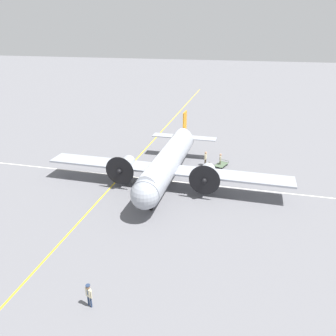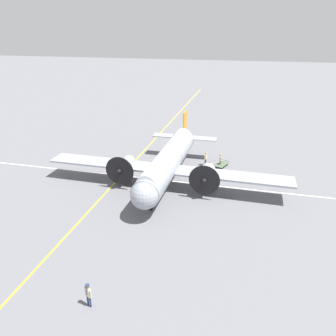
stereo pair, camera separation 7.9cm
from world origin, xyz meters
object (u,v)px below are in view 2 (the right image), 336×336
(airliner_main, at_px, (167,162))
(passenger_boarding, at_px, (206,157))
(crew_foreground, at_px, (88,293))
(suitcase_near_door, at_px, (209,164))
(baggage_cart, at_px, (221,165))
(ramp_agent, at_px, (220,159))

(airliner_main, height_order, passenger_boarding, airliner_main)
(crew_foreground, relative_size, suitcase_near_door, 3.40)
(crew_foreground, bearing_deg, airliner_main, -67.33)
(crew_foreground, relative_size, passenger_boarding, 0.91)
(baggage_cart, bearing_deg, airliner_main, -19.69)
(airliner_main, distance_m, passenger_boarding, 7.21)
(crew_foreground, distance_m, suitcase_near_door, 24.29)
(airliner_main, xyz_separation_m, baggage_cart, (-6.37, 5.30, -2.30))
(passenger_boarding, xyz_separation_m, baggage_cart, (-0.14, 1.97, -0.84))
(suitcase_near_door, distance_m, baggage_cart, 1.49)
(crew_foreground, bearing_deg, baggage_cart, -79.33)
(passenger_boarding, xyz_separation_m, ramp_agent, (-0.14, 1.80, -0.09))
(ramp_agent, height_order, baggage_cart, ramp_agent)
(crew_foreground, bearing_deg, suitcase_near_door, -75.99)
(suitcase_near_door, bearing_deg, airliner_main, -31.50)
(ramp_agent, bearing_deg, passenger_boarding, -97.72)
(baggage_cart, bearing_deg, ramp_agent, -69.32)
(passenger_boarding, height_order, ramp_agent, passenger_boarding)
(passenger_boarding, distance_m, ramp_agent, 1.81)
(ramp_agent, bearing_deg, crew_foreground, -25.17)
(baggage_cart, bearing_deg, suitcase_near_door, -64.38)
(suitcase_near_door, xyz_separation_m, baggage_cart, (-0.14, 1.49, 0.05))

